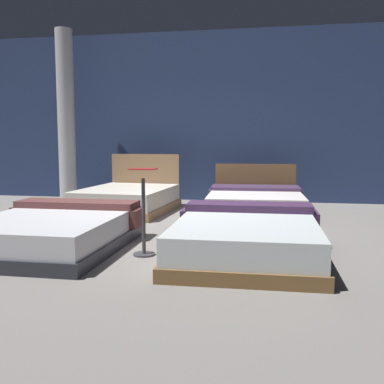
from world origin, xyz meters
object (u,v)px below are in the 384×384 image
bed_1 (246,238)px  bed_3 (255,202)px  price_sign (144,222)px  bed_0 (51,232)px  support_pillar (66,117)px  bed_2 (128,199)px

bed_1 → bed_3: 2.92m
bed_1 → price_sign: size_ratio=2.15×
bed_1 → bed_3: bed_3 is taller
bed_0 → price_sign: 1.15m
bed_1 → price_sign: 1.12m
bed_0 → bed_3: bearing=52.9°
bed_1 → support_pillar: (-3.94, 3.96, 1.54)m
bed_0 → support_pillar: (-1.70, 3.97, 1.55)m
price_sign → bed_0: bearing=175.5°
bed_3 → support_pillar: bearing=162.5°
bed_2 → support_pillar: support_pillar is taller
bed_1 → support_pillar: support_pillar is taller
bed_3 → price_sign: size_ratio=2.09×
support_pillar → bed_1: bearing=-45.1°
bed_0 → price_sign: (1.14, -0.09, 0.16)m
bed_0 → bed_3: 3.68m
price_sign → bed_3: bearing=70.2°
bed_2 → bed_3: bearing=6.0°
bed_2 → price_sign: bearing=-65.1°
bed_1 → bed_0: bearing=179.5°
price_sign → support_pillar: size_ratio=0.27×
bed_0 → price_sign: price_sign is taller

